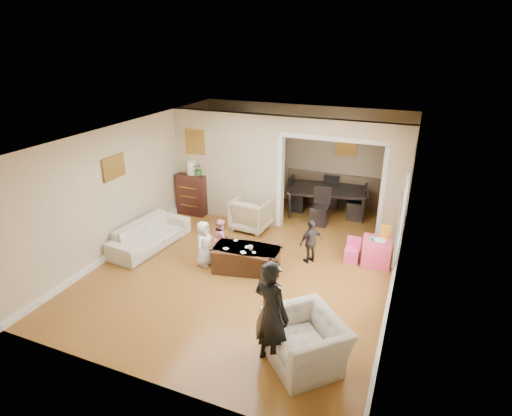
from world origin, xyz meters
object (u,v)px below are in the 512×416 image
at_px(adult_person, 271,313).
at_px(dining_table, 326,202).
at_px(play_table, 376,251).
at_px(coffee_table, 247,259).
at_px(cyan_cup, 372,238).
at_px(armchair_back, 252,214).
at_px(child_kneel_b, 221,238).
at_px(child_toddler, 311,242).
at_px(table_lamp, 191,167).
at_px(sofa, 150,234).
at_px(child_kneel_a, 204,244).
at_px(coffee_cup, 251,248).
at_px(dresser, 193,194).
at_px(armchair_front, 305,341).

bearing_deg(adult_person, dining_table, -61.13).
bearing_deg(play_table, dining_table, 126.15).
distance_m(coffee_table, cyan_cup, 2.47).
xyz_separation_m(armchair_back, child_kneel_b, (-0.07, -1.44, 0.03)).
distance_m(cyan_cup, child_toddler, 1.19).
distance_m(armchair_back, coffee_table, 1.85).
bearing_deg(table_lamp, coffee_table, -40.77).
xyz_separation_m(sofa, adult_person, (3.58, -2.23, 0.52)).
bearing_deg(armchair_back, table_lamp, -5.44).
relative_size(table_lamp, play_table, 0.66).
xyz_separation_m(child_kneel_a, child_kneel_b, (0.15, 0.45, -0.05)).
xyz_separation_m(sofa, child_toddler, (3.35, 0.65, 0.17)).
bearing_deg(coffee_cup, child_kneel_b, 156.37).
bearing_deg(adult_person, dresser, -25.43).
xyz_separation_m(sofa, table_lamp, (-0.07, 1.95, 0.94)).
relative_size(coffee_cup, dining_table, 0.05).
relative_size(armchair_front, dining_table, 0.55).
xyz_separation_m(dresser, dining_table, (3.14, 1.19, -0.17)).
bearing_deg(play_table, table_lamp, 169.49).
bearing_deg(child_kneel_b, play_table, -105.68).
xyz_separation_m(armchair_back, adult_person, (1.91, -3.87, 0.42)).
xyz_separation_m(coffee_table, dining_table, (0.77, 3.24, 0.11)).
relative_size(cyan_cup, child_kneel_b, 0.10).
distance_m(play_table, dining_table, 2.55).
height_order(sofa, coffee_cup, coffee_cup).
relative_size(table_lamp, child_kneel_a, 0.39).
relative_size(coffee_table, child_toddler, 1.39).
bearing_deg(child_toddler, coffee_cup, -12.25).
height_order(table_lamp, play_table, table_lamp).
relative_size(armchair_front, table_lamp, 2.95).
distance_m(armchair_front, cyan_cup, 3.14).
relative_size(dresser, table_lamp, 2.87).
bearing_deg(dresser, sofa, -87.81).
bearing_deg(child_kneel_a, armchair_back, -8.87).
distance_m(armchair_front, child_toddler, 2.79).
bearing_deg(cyan_cup, child_kneel_b, -163.70).
xyz_separation_m(dining_table, adult_person, (0.51, -5.38, 0.46)).
height_order(table_lamp, child_toddler, table_lamp).
relative_size(dresser, child_kneel_a, 1.11).
height_order(armchair_back, coffee_cup, armchair_back).
distance_m(dresser, coffee_table, 3.15).
bearing_deg(armchair_back, child_kneel_b, 92.19).
height_order(cyan_cup, child_kneel_b, child_kneel_b).
relative_size(cyan_cup, adult_person, 0.05).
bearing_deg(play_table, dresser, 169.49).
distance_m(armchair_back, armchair_front, 4.38).
xyz_separation_m(armchair_back, table_lamp, (-1.74, 0.31, 0.83)).
height_order(armchair_back, play_table, armchair_back).
xyz_separation_m(dresser, coffee_cup, (2.48, -2.10, -0.00)).
xyz_separation_m(armchair_front, child_kneel_a, (-2.57, 1.81, 0.12)).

